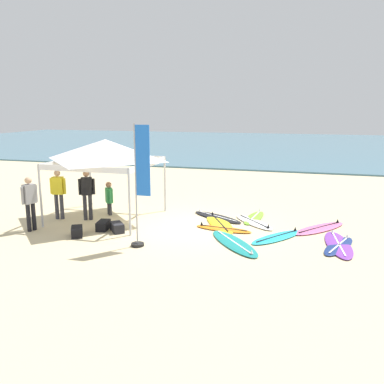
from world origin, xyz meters
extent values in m
plane|color=beige|center=(0.00, 0.00, 0.00)|extent=(80.00, 80.00, 0.00)
cube|color=teal|center=(0.00, 30.38, 0.05)|extent=(80.00, 36.00, 0.10)
cylinder|color=#B7B7BC|center=(-4.68, -1.27, 1.02)|extent=(0.07, 0.07, 2.05)
cylinder|color=#B7B7BC|center=(-1.59, -1.27, 1.02)|extent=(0.07, 0.07, 2.05)
cylinder|color=#B7B7BC|center=(-4.68, 1.82, 1.02)|extent=(0.07, 0.07, 2.05)
cylinder|color=#B7B7BC|center=(-1.59, 1.82, 1.02)|extent=(0.07, 0.07, 2.05)
cube|color=white|center=(-3.13, -1.27, 1.96)|extent=(3.09, 0.03, 0.18)
cube|color=white|center=(-3.13, 1.82, 1.96)|extent=(3.09, 0.03, 0.18)
cube|color=white|center=(-4.68, 0.28, 1.96)|extent=(0.03, 3.09, 0.18)
cube|color=white|center=(-1.59, 0.28, 1.96)|extent=(0.03, 3.09, 0.18)
pyramid|color=white|center=(-3.13, 0.28, 2.40)|extent=(3.21, 3.21, 0.70)
ellipsoid|color=purple|center=(4.40, -0.51, 0.04)|extent=(0.92, 2.47, 0.07)
cube|color=white|center=(4.40, -0.51, 0.07)|extent=(0.27, 2.04, 0.01)
cone|color=white|center=(4.29, 0.47, 0.13)|extent=(0.09, 0.09, 0.12)
ellipsoid|color=white|center=(1.82, 1.08, 0.04)|extent=(1.74, 1.90, 0.07)
cube|color=black|center=(1.82, 1.08, 0.07)|extent=(1.16, 1.34, 0.01)
cone|color=black|center=(2.36, 0.45, 0.13)|extent=(0.09, 0.09, 0.12)
ellipsoid|color=pink|center=(3.91, 0.96, 0.04)|extent=(1.92, 2.19, 0.07)
cube|color=black|center=(3.91, 0.96, 0.07)|extent=(1.25, 1.56, 0.01)
cone|color=black|center=(4.50, 1.70, 0.13)|extent=(0.09, 0.09, 0.12)
ellipsoid|color=#19847F|center=(1.57, -1.21, 0.04)|extent=(2.04, 2.42, 0.07)
cube|color=white|center=(1.57, -1.21, 0.07)|extent=(1.31, 1.74, 0.01)
cone|color=white|center=(2.18, -2.03, 0.13)|extent=(0.09, 0.09, 0.12)
ellipsoid|color=black|center=(0.51, 1.37, 0.04)|extent=(2.13, 1.61, 0.07)
cube|color=white|center=(0.51, 1.37, 0.07)|extent=(1.58, 0.99, 0.01)
cone|color=white|center=(-0.25, 1.83, 0.13)|extent=(0.09, 0.09, 0.12)
ellipsoid|color=#23B2CC|center=(2.70, -0.33, 0.04)|extent=(1.67, 2.03, 0.07)
cube|color=black|center=(2.70, -0.33, 0.07)|extent=(1.06, 1.48, 0.01)
cone|color=black|center=(3.19, 0.37, 0.13)|extent=(0.09, 0.09, 0.12)
ellipsoid|color=orange|center=(1.01, 0.04, 0.04)|extent=(1.88, 0.76, 0.07)
cube|color=black|center=(1.01, 0.04, 0.07)|extent=(1.54, 0.27, 0.01)
cone|color=black|center=(0.26, 0.15, 0.13)|extent=(0.09, 0.09, 0.12)
ellipsoid|color=#7AD12D|center=(1.76, 1.66, 0.04)|extent=(0.73, 1.91, 0.07)
cube|color=white|center=(1.76, 1.66, 0.07)|extent=(0.24, 1.58, 0.01)
cone|color=white|center=(1.85, 2.42, 0.13)|extent=(0.09, 0.09, 0.12)
ellipsoid|color=navy|center=(4.41, -0.65, 0.04)|extent=(1.15, 1.96, 0.07)
cube|color=white|center=(4.41, -0.65, 0.07)|extent=(0.61, 1.53, 0.01)
cone|color=white|center=(4.68, 0.08, 0.13)|extent=(0.09, 0.09, 0.12)
ellipsoid|color=yellow|center=(0.75, 0.63, 0.04)|extent=(1.68, 2.46, 0.07)
cube|color=black|center=(0.75, 0.63, 0.07)|extent=(0.97, 1.86, 0.01)
cone|color=black|center=(0.30, 1.52, 0.13)|extent=(0.09, 0.09, 0.12)
cylinder|color=#2D2D33|center=(-3.80, -0.12, 0.44)|extent=(0.13, 0.13, 0.88)
cylinder|color=#2D2D33|center=(-3.64, -0.04, 0.44)|extent=(0.13, 0.13, 0.88)
cube|color=black|center=(-3.72, -0.08, 1.18)|extent=(0.42, 0.36, 0.60)
sphere|color=#9E7051|center=(-3.72, -0.08, 1.60)|extent=(0.21, 0.21, 0.21)
cylinder|color=black|center=(-3.92, -0.18, 1.16)|extent=(0.09, 0.09, 0.54)
cylinder|color=black|center=(-3.51, 0.03, 1.16)|extent=(0.09, 0.09, 0.54)
cylinder|color=black|center=(-4.78, -1.78, 0.44)|extent=(0.13, 0.13, 0.88)
cylinder|color=black|center=(-4.73, -1.61, 0.44)|extent=(0.13, 0.13, 0.88)
cube|color=gray|center=(-4.75, -1.70, 1.18)|extent=(0.32, 0.41, 0.60)
sphere|color=tan|center=(-4.75, -1.70, 1.60)|extent=(0.21, 0.21, 0.21)
cylinder|color=gray|center=(-4.83, -1.92, 1.16)|extent=(0.09, 0.09, 0.54)
cylinder|color=gray|center=(-4.68, -1.48, 1.16)|extent=(0.09, 0.09, 0.54)
cylinder|color=#383842|center=(-4.80, -0.28, 0.44)|extent=(0.13, 0.13, 0.88)
cylinder|color=#383842|center=(-4.63, -0.24, 0.44)|extent=(0.13, 0.13, 0.88)
cube|color=yellow|center=(-4.72, -0.26, 1.18)|extent=(0.40, 0.29, 0.60)
sphere|color=tan|center=(-4.72, -0.26, 1.60)|extent=(0.21, 0.21, 0.21)
cylinder|color=yellow|center=(-4.94, -0.31, 1.16)|extent=(0.09, 0.09, 0.54)
cylinder|color=yellow|center=(-4.49, -0.21, 1.16)|extent=(0.09, 0.09, 0.54)
cylinder|color=#2D2D33|center=(-3.39, 0.83, 0.23)|extent=(0.13, 0.13, 0.45)
cylinder|color=#2D2D33|center=(-3.28, 0.69, 0.23)|extent=(0.13, 0.13, 0.45)
cube|color=#2D8C47|center=(-3.33, 0.76, 0.71)|extent=(0.39, 0.42, 0.52)
sphere|color=#9E7051|center=(-3.33, 0.76, 1.09)|extent=(0.21, 0.21, 0.21)
cylinder|color=#2D8C47|center=(-3.47, 0.94, 0.69)|extent=(0.09, 0.09, 0.47)
cylinder|color=#2D8C47|center=(-3.19, 0.58, 0.69)|extent=(0.09, 0.09, 0.47)
cylinder|color=#99999E|center=(-0.99, -2.11, 1.70)|extent=(0.04, 0.04, 3.40)
cube|color=blue|center=(-0.77, -2.11, 2.40)|extent=(0.40, 0.02, 1.90)
cylinder|color=black|center=(-0.99, -2.11, 0.04)|extent=(0.36, 0.36, 0.08)
cube|color=black|center=(-3.10, -1.79, 0.14)|extent=(0.58, 0.68, 0.28)
cube|color=#232328|center=(-2.14, -1.05, 0.14)|extent=(0.63, 0.66, 0.28)
cube|color=black|center=(-2.66, -0.98, 0.14)|extent=(0.43, 0.65, 0.28)
camera|label=1|loc=(3.48, -12.05, 3.79)|focal=38.00mm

